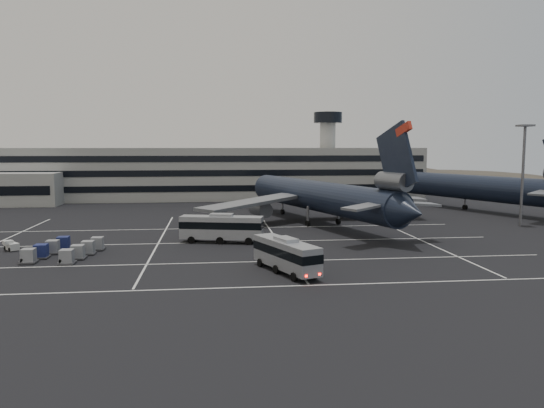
{
  "coord_description": "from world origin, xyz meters",
  "views": [
    {
      "loc": [
        2.05,
        -74.98,
        14.38
      ],
      "look_at": [
        11.82,
        10.63,
        5.0
      ],
      "focal_mm": 35.0,
      "sensor_mm": 36.0,
      "label": 1
    }
  ],
  "objects_px": {
    "uld_cluster": "(65,250)",
    "bus_near": "(286,253)",
    "bus_far": "(222,227)",
    "trijet_main": "(319,196)"
  },
  "relations": [
    {
      "from": "bus_near",
      "to": "bus_far",
      "type": "relative_size",
      "value": 0.91
    },
    {
      "from": "bus_near",
      "to": "bus_far",
      "type": "distance_m",
      "value": 21.12
    },
    {
      "from": "bus_near",
      "to": "trijet_main",
      "type": "bearing_deg",
      "value": 51.06
    },
    {
      "from": "bus_far",
      "to": "uld_cluster",
      "type": "relative_size",
      "value": 1.04
    },
    {
      "from": "trijet_main",
      "to": "uld_cluster",
      "type": "xyz_separation_m",
      "value": [
        -38.99,
        -24.57,
        -4.36
      ]
    },
    {
      "from": "bus_far",
      "to": "uld_cluster",
      "type": "bearing_deg",
      "value": 124.07
    },
    {
      "from": "trijet_main",
      "to": "bus_near",
      "type": "relative_size",
      "value": 4.84
    },
    {
      "from": "uld_cluster",
      "to": "bus_far",
      "type": "bearing_deg",
      "value": 20.63
    },
    {
      "from": "uld_cluster",
      "to": "bus_near",
      "type": "bearing_deg",
      "value": -23.79
    },
    {
      "from": "bus_far",
      "to": "uld_cluster",
      "type": "height_order",
      "value": "bus_far"
    }
  ]
}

